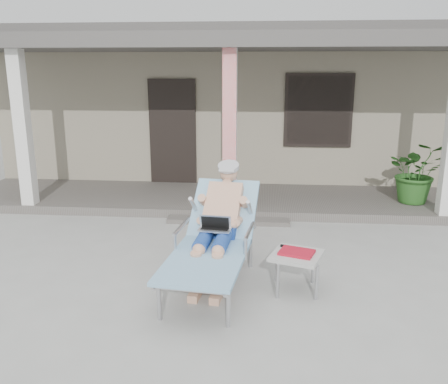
# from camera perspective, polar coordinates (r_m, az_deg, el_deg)

# --- Properties ---
(ground) EXTENTS (60.00, 60.00, 0.00)m
(ground) POSITION_cam_1_polar(r_m,az_deg,el_deg) (6.06, -0.91, -9.25)
(ground) COLOR #9E9E99
(ground) RESTS_ON ground
(house) EXTENTS (10.40, 5.40, 3.30)m
(house) POSITION_cam_1_polar(r_m,az_deg,el_deg) (12.04, 2.31, 10.93)
(house) COLOR gray
(house) RESTS_ON ground
(porch_deck) EXTENTS (10.00, 2.00, 0.15)m
(porch_deck) POSITION_cam_1_polar(r_m,az_deg,el_deg) (8.85, 1.09, -0.91)
(porch_deck) COLOR #605B56
(porch_deck) RESTS_ON ground
(porch_overhang) EXTENTS (10.00, 2.30, 2.85)m
(porch_overhang) POSITION_cam_1_polar(r_m,az_deg,el_deg) (8.47, 1.16, 16.94)
(porch_overhang) COLOR silver
(porch_overhang) RESTS_ON porch_deck
(porch_step) EXTENTS (2.00, 0.30, 0.07)m
(porch_step) POSITION_cam_1_polar(r_m,az_deg,el_deg) (7.76, 0.50, -3.46)
(porch_step) COLOR #605B56
(porch_step) RESTS_ON ground
(lounger) EXTENTS (1.03, 2.20, 1.39)m
(lounger) POSITION_cam_1_polar(r_m,az_deg,el_deg) (5.50, -0.96, -2.20)
(lounger) COLOR #B7B7BC
(lounger) RESTS_ON ground
(side_table) EXTENTS (0.67, 0.67, 0.48)m
(side_table) POSITION_cam_1_polar(r_m,az_deg,el_deg) (5.43, 8.72, -7.75)
(side_table) COLOR #ABABA6
(side_table) RESTS_ON ground
(potted_palm) EXTENTS (1.09, 0.97, 1.10)m
(potted_palm) POSITION_cam_1_polar(r_m,az_deg,el_deg) (8.93, 22.22, 2.24)
(potted_palm) COLOR #26591E
(potted_palm) RESTS_ON porch_deck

